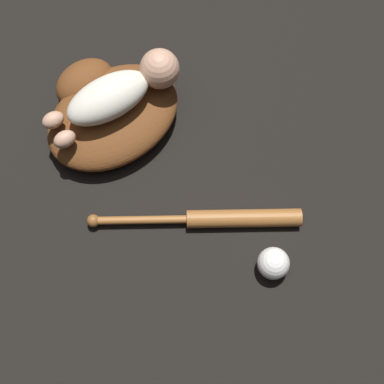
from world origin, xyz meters
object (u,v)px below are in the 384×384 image
(baseball_bat, at_px, (222,219))
(baseball, at_px, (273,263))
(baby_figure, at_px, (121,91))
(baseball_glove, at_px, (108,111))

(baseball_bat, bearing_deg, baseball, -74.75)
(baby_figure, relative_size, baseball_bat, 0.77)
(baseball_bat, distance_m, baseball, 0.17)
(baseball_glove, xyz_separation_m, baseball_bat, (0.11, -0.40, -0.03))
(baseball_glove, bearing_deg, baseball_bat, -74.42)
(baseball_glove, distance_m, baseball_bat, 0.42)
(baseball, bearing_deg, baseball_bat, 105.25)
(baseball, bearing_deg, baseball_glove, 105.49)
(baby_figure, bearing_deg, baseball, -78.01)
(baseball_glove, xyz_separation_m, baby_figure, (0.04, -0.02, 0.09))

